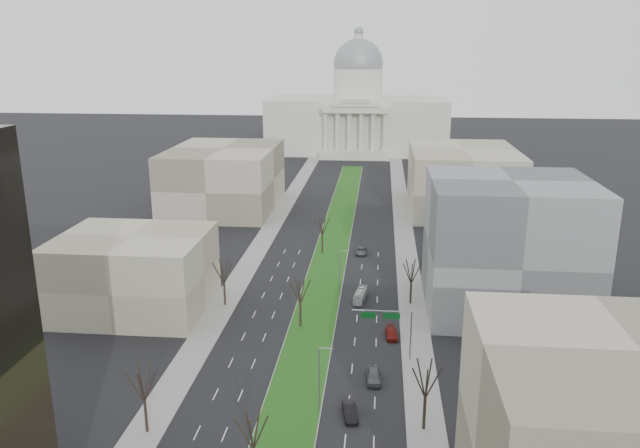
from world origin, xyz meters
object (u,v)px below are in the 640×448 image
Objects in this scene: car_black at (350,411)px; box_van at (360,295)px; car_grey_near at (373,376)px; car_grey_far at (361,251)px; car_red at (392,333)px.

box_van reaches higher than car_black.
car_grey_far is at bearing 89.92° from car_grey_near.
car_red is at bearing 66.93° from car_black.
car_black is 66.61m from car_grey_far.
car_red is (2.77, 14.43, -0.17)m from car_grey_near.
car_grey_near is at bearing -77.03° from box_van.
car_grey_near is 9.71m from car_black.
box_van is at bearing 91.83° from car_grey_near.
car_black is 39.04m from box_van.
car_black reaches higher than car_grey_far.
car_grey_near is 0.98× the size of car_grey_far.
box_van is (-2.93, 29.77, 0.16)m from car_grey_near.
car_grey_far is 0.70× the size of box_van.
car_black reaches higher than car_red.
car_red is (5.67, 23.70, -0.12)m from car_black.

